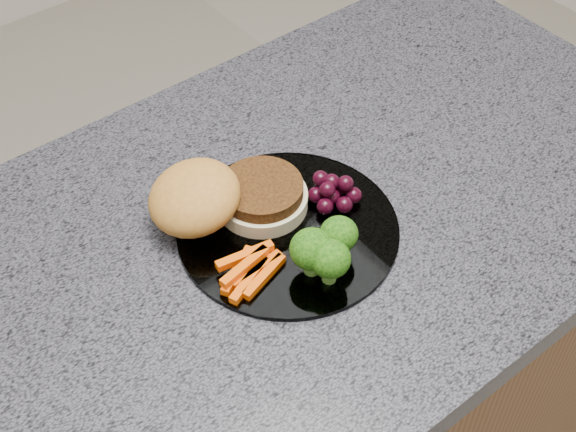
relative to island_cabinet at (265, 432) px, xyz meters
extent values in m
cube|color=brown|center=(0.00, 0.00, 0.00)|extent=(1.20, 0.60, 0.86)
cube|color=#4A4953|center=(0.00, 0.00, 0.45)|extent=(1.20, 0.60, 0.04)
cylinder|color=white|center=(0.03, -0.02, 0.47)|extent=(0.26, 0.26, 0.01)
cylinder|color=beige|center=(0.03, 0.03, 0.49)|extent=(0.13, 0.13, 0.02)
cylinder|color=#4A2B0E|center=(0.03, 0.03, 0.50)|extent=(0.12, 0.12, 0.02)
ellipsoid|color=#A86E2A|center=(-0.04, 0.06, 0.51)|extent=(0.13, 0.13, 0.06)
cube|color=#EA5103|center=(-0.04, -0.03, 0.48)|extent=(0.07, 0.02, 0.01)
cube|color=#EA5103|center=(-0.03, -0.05, 0.48)|extent=(0.07, 0.01, 0.01)
cube|color=#EA5103|center=(-0.05, -0.05, 0.48)|extent=(0.07, 0.04, 0.01)
cube|color=#EA5103|center=(-0.04, -0.03, 0.49)|extent=(0.07, 0.02, 0.01)
cube|color=#EA5103|center=(-0.05, -0.04, 0.49)|extent=(0.07, 0.02, 0.01)
cube|color=#EA5103|center=(-0.03, -0.06, 0.48)|extent=(0.07, 0.03, 0.01)
cube|color=#EA5103|center=(-0.05, -0.03, 0.48)|extent=(0.06, 0.04, 0.01)
cylinder|color=#568A32|center=(0.02, -0.08, 0.49)|extent=(0.02, 0.02, 0.02)
ellipsoid|color=#103A07|center=(0.02, -0.08, 0.51)|extent=(0.05, 0.05, 0.04)
cylinder|color=#568A32|center=(0.05, -0.08, 0.49)|extent=(0.02, 0.02, 0.02)
ellipsoid|color=#103A07|center=(0.05, -0.08, 0.51)|extent=(0.04, 0.04, 0.04)
cylinder|color=#568A32|center=(0.02, -0.10, 0.49)|extent=(0.02, 0.02, 0.02)
ellipsoid|color=#103A07|center=(0.02, -0.10, 0.51)|extent=(0.05, 0.05, 0.04)
sphere|color=black|center=(0.10, -0.02, 0.49)|extent=(0.02, 0.02, 0.02)
sphere|color=black|center=(0.12, -0.01, 0.49)|extent=(0.02, 0.02, 0.02)
sphere|color=black|center=(0.11, 0.00, 0.49)|extent=(0.02, 0.02, 0.02)
sphere|color=black|center=(0.09, 0.00, 0.49)|extent=(0.02, 0.02, 0.02)
sphere|color=black|center=(0.08, -0.02, 0.49)|extent=(0.02, 0.02, 0.02)
sphere|color=black|center=(0.10, -0.04, 0.49)|extent=(0.02, 0.02, 0.02)
sphere|color=black|center=(0.12, -0.03, 0.49)|extent=(0.02, 0.02, 0.02)
sphere|color=black|center=(0.11, -0.01, 0.50)|extent=(0.02, 0.02, 0.02)
sphere|color=black|center=(0.09, -0.02, 0.50)|extent=(0.02, 0.02, 0.02)
sphere|color=black|center=(0.12, -0.02, 0.50)|extent=(0.02, 0.02, 0.02)
sphere|color=black|center=(0.10, 0.00, 0.50)|extent=(0.02, 0.02, 0.02)
camera|label=1|loc=(-0.35, -0.51, 1.17)|focal=50.00mm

